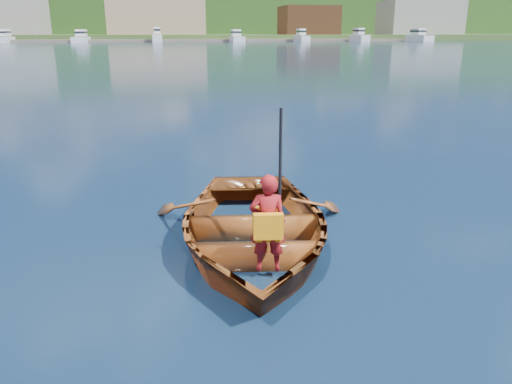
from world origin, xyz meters
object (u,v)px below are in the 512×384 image
Objects in this scene: rowboat at (252,227)px; child_paddler at (268,223)px; dock at (200,40)px; marina_yachts at (190,37)px.

child_paddler reaches higher than rowboat.
rowboat is at bearing 92.27° from child_paddler.
dock is (8.82, 149.10, -0.29)m from child_paddler.
marina_yachts reaches higher than dock.
marina_yachts is (5.78, 144.41, 0.68)m from child_paddler.
dock is at bearing 57.10° from marina_yachts.
rowboat is 2.41× the size of child_paddler.
dock is at bearing 86.58° from rowboat.
rowboat is 148.45m from dock.
marina_yachts is at bearing 87.71° from child_paddler.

